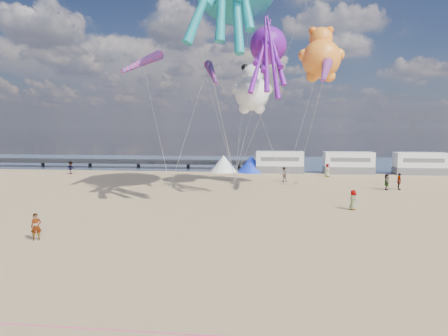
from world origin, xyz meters
The scene contains 27 objects.
ground centered at (0.00, 0.00, 0.00)m, with size 120.00×120.00×0.00m, color tan.
water centered at (0.00, 55.00, 0.02)m, with size 120.00×120.00×0.00m, color #394E6D.
pier centered at (-28.00, 44.00, 1.00)m, with size 60.00×3.00×0.50m, color black.
motorhome_0 centered at (6.00, 40.00, 1.50)m, with size 6.60×2.50×3.00m, color silver.
motorhome_1 centered at (15.50, 40.00, 1.50)m, with size 6.60×2.50×3.00m, color silver.
motorhome_2 centered at (25.00, 40.00, 1.50)m, with size 6.60×2.50×3.00m, color silver.
tent_white centered at (-2.00, 40.00, 1.20)m, with size 4.00×4.00×2.40m, color white.
tent_blue centered at (2.00, 40.00, 1.20)m, with size 4.00×4.00×2.40m, color #1933CC.
rope_line centered at (0.00, -5.00, 0.02)m, with size 0.03×0.03×34.00m, color #F2338C.
standing_person centered at (-8.91, 4.44, 0.78)m, with size 0.57×0.38×1.57m, color tan.
beachgoer_0 centered at (11.07, 15.09, 0.79)m, with size 0.58×0.38×1.58m, color #7F6659.
beachgoer_1 centered at (6.22, 30.41, 0.88)m, with size 0.86×0.56×1.76m, color #7F6659.
beachgoer_2 centered at (-22.62, 35.10, 0.87)m, with size 0.85×0.66×1.74m, color #7F6659.
beachgoer_3 centered at (17.90, 25.86, 0.87)m, with size 1.12×0.64×1.73m, color #7F6659.
beachgoer_4 centered at (16.61, 25.63, 0.82)m, with size 0.96×0.40×1.65m, color #7F6659.
beachgoer_6 centered at (12.08, 35.82, 0.86)m, with size 0.63×0.41×1.72m, color #7F6659.
sandbag_a centered at (-5.98, 24.47, 0.11)m, with size 0.50×0.35×0.22m, color gray.
sandbag_b centered at (0.55, 26.50, 0.11)m, with size 0.50×0.35×0.22m, color gray.
sandbag_c centered at (6.28, 28.23, 0.11)m, with size 0.50×0.35×0.22m, color gray.
sandbag_d centered at (7.63, 28.76, 0.11)m, with size 0.50×0.35×0.22m, color gray.
sandbag_e centered at (0.42, 30.94, 0.11)m, with size 0.50×0.35×0.22m, color gray.
kite_octopus_purple centered at (4.26, 24.00, 14.50)m, with size 3.68×8.60×9.82m, color #6A1294, non-canonical shape.
kite_panda centered at (2.48, 28.72, 10.25)m, with size 4.73×4.45×6.68m, color white, non-canonical shape.
kite_teddy_orange centered at (9.60, 25.28, 13.31)m, with size 4.74×4.46×6.69m, color orange, non-canonical shape.
windsock_left centered at (-8.30, 22.99, 12.94)m, with size 1.10×7.87×7.87m, color red, non-canonical shape.
windsock_mid centered at (9.44, 20.77, 11.52)m, with size 1.00×5.24×5.24m, color red, non-canonical shape.
windsock_right centered at (-1.09, 21.99, 11.64)m, with size 0.90×4.96×4.96m, color red, non-canonical shape.
Camera 1 is at (4.39, -16.79, 6.57)m, focal length 32.00 mm.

